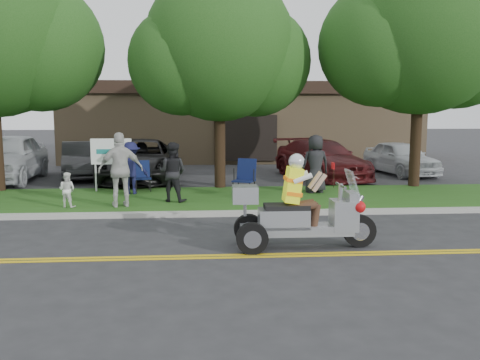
{
  "coord_description": "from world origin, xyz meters",
  "views": [
    {
      "loc": [
        -0.04,
        -9.39,
        2.63
      ],
      "look_at": [
        0.79,
        2.0,
        1.05
      ],
      "focal_mm": 38.0,
      "sensor_mm": 36.0,
      "label": 1
    }
  ],
  "objects": [
    {
      "name": "curb",
      "position": [
        0.0,
        3.05,
        0.06
      ],
      "size": [
        60.0,
        0.25,
        0.12
      ],
      "primitive_type": "cube",
      "color": "#A8A89E",
      "rests_on": "ground"
    },
    {
      "name": "parked_car_far_right",
      "position": [
        8.0,
        10.73,
        0.69
      ],
      "size": [
        2.26,
        4.27,
        1.39
      ],
      "primitive_type": "imported",
      "rotation": [
        0.0,
        0.0,
        0.16
      ],
      "color": "silver",
      "rests_on": "ground"
    },
    {
      "name": "parked_car_far_left",
      "position": [
        -7.27,
        9.82,
        0.89
      ],
      "size": [
        2.46,
        5.37,
        1.78
      ],
      "primitive_type": "imported",
      "rotation": [
        0.0,
        0.0,
        0.07
      ],
      "color": "silver",
      "rests_on": "ground"
    },
    {
      "name": "spectator_chair_b",
      "position": [
        3.38,
        5.83,
        1.0
      ],
      "size": [
        0.95,
        0.71,
        1.78
      ],
      "primitive_type": "imported",
      "rotation": [
        0.0,
        0.0,
        3.31
      ],
      "color": "black",
      "rests_on": "grass_verge"
    },
    {
      "name": "trike_scooter",
      "position": [
        1.74,
        -0.02,
        0.64
      ],
      "size": [
        2.78,
        0.92,
        1.82
      ],
      "rotation": [
        0.0,
        0.0,
        -0.01
      ],
      "color": "black",
      "rests_on": "ground"
    },
    {
      "name": "grass_verge",
      "position": [
        0.0,
        5.2,
        0.06
      ],
      "size": [
        60.0,
        4.0,
        0.1
      ],
      "primitive_type": "cube",
      "color": "#275216",
      "rests_on": "ground"
    },
    {
      "name": "centerline_far",
      "position": [
        0.0,
        -0.42,
        0.01
      ],
      "size": [
        60.0,
        0.1,
        0.01
      ],
      "primitive_type": "cube",
      "color": "gold",
      "rests_on": "ground"
    },
    {
      "name": "commercial_building",
      "position": [
        2.0,
        18.98,
        2.01
      ],
      "size": [
        18.0,
        8.2,
        4.0
      ],
      "color": "#9E7F5B",
      "rests_on": "ground"
    },
    {
      "name": "spectator_adult_right",
      "position": [
        -2.2,
        3.94,
        1.08
      ],
      "size": [
        1.23,
        0.74,
        1.95
      ],
      "primitive_type": "imported",
      "rotation": [
        0.0,
        0.0,
        3.39
      ],
      "color": "beige",
      "rests_on": "grass_verge"
    },
    {
      "name": "spectator_adult_mid",
      "position": [
        -0.9,
        4.62,
        0.93
      ],
      "size": [
        0.96,
        0.85,
        1.65
      ],
      "primitive_type": "imported",
      "rotation": [
        0.0,
        0.0,
        2.81
      ],
      "color": "black",
      "rests_on": "grass_verge"
    },
    {
      "name": "parked_car_left",
      "position": [
        -4.74,
        10.67,
        0.7
      ],
      "size": [
        2.42,
        4.46,
        1.39
      ],
      "primitive_type": "imported",
      "rotation": [
        0.0,
        0.0,
        0.24
      ],
      "color": "#29292B",
      "rests_on": "ground"
    },
    {
      "name": "child_right",
      "position": [
        -3.6,
        3.96,
        0.57
      ],
      "size": [
        0.53,
        0.46,
        0.92
      ],
      "primitive_type": "imported",
      "rotation": [
        0.0,
        0.0,
        2.85
      ],
      "color": "white",
      "rests_on": "grass_verge"
    },
    {
      "name": "ground",
      "position": [
        0.0,
        0.0,
        0.0
      ],
      "size": [
        120.0,
        120.0,
        0.0
      ],
      "primitive_type": "plane",
      "color": "#28282B",
      "rests_on": "ground"
    },
    {
      "name": "tree_mid",
      "position": [
        0.55,
        7.23,
        4.43
      ],
      "size": [
        5.88,
        4.8,
        7.05
      ],
      "color": "#332114",
      "rests_on": "ground"
    },
    {
      "name": "spectator_chair_a",
      "position": [
        -2.23,
        6.0,
        0.89
      ],
      "size": [
        1.02,
        0.59,
        1.58
      ],
      "primitive_type": "imported",
      "rotation": [
        0.0,
        0.0,
        3.14
      ],
      "color": "#171840",
      "rests_on": "grass_verge"
    },
    {
      "name": "lawn_chair_a",
      "position": [
        1.18,
        5.35,
        0.73
      ],
      "size": [
        0.77,
        0.78,
        1.1
      ],
      "rotation": [
        0.0,
        0.0,
        -0.41
      ],
      "color": "black",
      "rests_on": "grass_verge"
    },
    {
      "name": "centerline_near",
      "position": [
        0.0,
        -0.58,
        0.01
      ],
      "size": [
        60.0,
        0.1,
        0.01
      ],
      "primitive_type": "cube",
      "color": "gold",
      "rests_on": "ground"
    },
    {
      "name": "lawn_chair_b",
      "position": [
        -1.96,
        6.58,
        0.64
      ],
      "size": [
        0.6,
        0.61,
        0.95
      ],
      "rotation": [
        0.0,
        0.0,
        0.22
      ],
      "color": "black",
      "rests_on": "grass_verge"
    },
    {
      "name": "tree_right",
      "position": [
        7.06,
        7.03,
        5.03
      ],
      "size": [
        6.86,
        5.6,
        8.07
      ],
      "color": "#332114",
      "rests_on": "ground"
    },
    {
      "name": "parked_car_mid",
      "position": [
        -2.37,
        9.4,
        0.78
      ],
      "size": [
        2.6,
        5.61,
        1.56
      ],
      "primitive_type": "imported",
      "rotation": [
        0.0,
        0.0,
        0.0
      ],
      "color": "black",
      "rests_on": "ground"
    },
    {
      "name": "parked_car_right",
      "position": [
        4.5,
        9.82,
        0.74
      ],
      "size": [
        3.46,
        5.5,
        1.49
      ],
      "primitive_type": "imported",
      "rotation": [
        0.0,
        0.0,
        0.29
      ],
      "color": "#4F1214",
      "rests_on": "ground"
    },
    {
      "name": "business_sign",
      "position": [
        -2.9,
        6.6,
        1.26
      ],
      "size": [
        1.25,
        0.06,
        1.75
      ],
      "color": "silver",
      "rests_on": "ground"
    }
  ]
}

